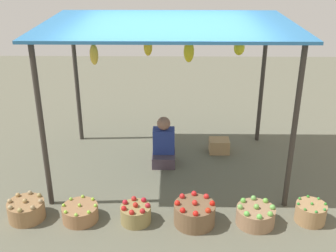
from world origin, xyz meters
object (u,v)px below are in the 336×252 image
at_px(basket_red_apples, 136,213).
at_px(wooden_crate_near_vendor, 219,146).
at_px(vendor_person, 164,146).
at_px(basket_green_apples, 255,215).
at_px(basket_limes, 80,213).
at_px(basket_potatoes, 26,210).
at_px(basket_red_tomatoes, 194,213).
at_px(basket_green_chilies, 311,213).

relative_size(basket_red_apples, wooden_crate_near_vendor, 1.17).
bearing_deg(wooden_crate_near_vendor, vendor_person, -157.61).
height_order(vendor_person, basket_green_apples, vendor_person).
bearing_deg(basket_green_apples, basket_limes, 178.67).
bearing_deg(basket_potatoes, basket_limes, -1.87).
distance_m(basket_limes, basket_red_apples, 0.71).
bearing_deg(vendor_person, basket_limes, -123.99).
distance_m(vendor_person, wooden_crate_near_vendor, 1.02).
bearing_deg(basket_potatoes, vendor_person, 41.16).
distance_m(basket_red_tomatoes, wooden_crate_near_vendor, 2.02).
distance_m(basket_limes, basket_red_tomatoes, 1.45).
bearing_deg(basket_green_apples, basket_potatoes, 178.54).
xyz_separation_m(basket_limes, wooden_crate_near_vendor, (1.95, 1.91, 0.01)).
bearing_deg(basket_limes, basket_green_apples, -1.33).
bearing_deg(wooden_crate_near_vendor, basket_red_apples, -122.69).
height_order(basket_potatoes, basket_green_chilies, basket_potatoes).
xyz_separation_m(basket_green_chilies, wooden_crate_near_vendor, (-0.96, 1.90, -0.01)).
height_order(vendor_person, basket_potatoes, vendor_person).
xyz_separation_m(basket_potatoes, basket_green_chilies, (3.61, -0.01, -0.00)).
relative_size(vendor_person, basket_red_tomatoes, 1.51).
height_order(basket_limes, basket_red_tomatoes, basket_red_tomatoes).
height_order(basket_green_apples, basket_green_chilies, basket_green_apples).
bearing_deg(basket_potatoes, basket_green_apples, -1.46).
xyz_separation_m(basket_red_apples, basket_red_tomatoes, (0.74, -0.02, 0.02)).
height_order(basket_potatoes, basket_limes, basket_potatoes).
height_order(basket_red_apples, basket_green_apples, basket_green_apples).
bearing_deg(basket_red_apples, basket_red_tomatoes, -1.78).
bearing_deg(wooden_crate_near_vendor, basket_red_tomatoes, -104.44).
relative_size(basket_potatoes, basket_green_chilies, 1.21).
xyz_separation_m(basket_red_apples, basket_green_chilies, (2.21, 0.04, 0.00)).
bearing_deg(basket_red_apples, basket_potatoes, 177.85).
distance_m(basket_green_apples, basket_green_chilies, 0.71).
height_order(basket_potatoes, basket_red_apples, basket_potatoes).
bearing_deg(vendor_person, wooden_crate_near_vendor, 22.39).
bearing_deg(wooden_crate_near_vendor, basket_limes, -135.67).
height_order(basket_red_tomatoes, basket_green_apples, basket_red_tomatoes).
relative_size(basket_potatoes, basket_red_tomatoes, 0.89).
height_order(basket_red_tomatoes, basket_green_chilies, basket_red_tomatoes).
distance_m(basket_limes, basket_green_chilies, 2.92).
bearing_deg(vendor_person, basket_green_chilies, -38.83).
distance_m(basket_green_chilies, wooden_crate_near_vendor, 2.13).
bearing_deg(basket_red_tomatoes, basket_potatoes, 177.98).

